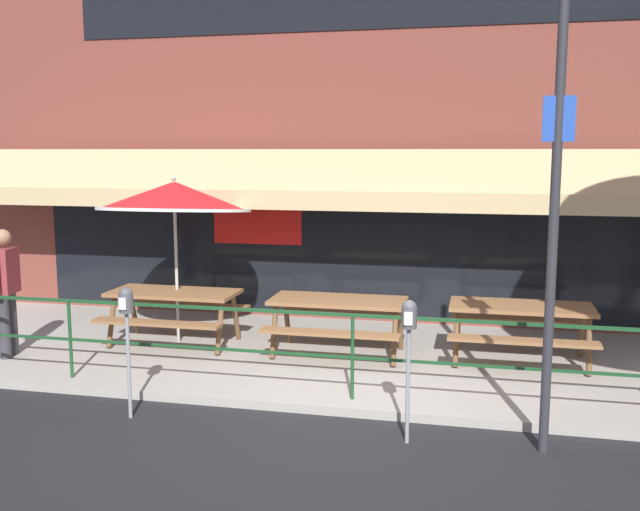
# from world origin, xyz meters

# --- Properties ---
(ground_plane) EXTENTS (120.00, 120.00, 0.00)m
(ground_plane) POSITION_xyz_m (0.00, 0.00, 0.00)
(ground_plane) COLOR black
(patio_deck) EXTENTS (15.00, 4.00, 0.10)m
(patio_deck) POSITION_xyz_m (0.00, 2.00, 0.05)
(patio_deck) COLOR #9E998E
(patio_deck) RESTS_ON ground
(restaurant_building) EXTENTS (15.00, 1.60, 7.65)m
(restaurant_building) POSITION_xyz_m (0.00, 4.22, 3.80)
(restaurant_building) COLOR brown
(restaurant_building) RESTS_ON ground
(patio_railing) EXTENTS (13.84, 0.04, 0.97)m
(patio_railing) POSITION_xyz_m (0.00, 0.30, 0.80)
(patio_railing) COLOR #194723
(patio_railing) RESTS_ON patio_deck
(picnic_table_left) EXTENTS (1.80, 1.42, 0.76)m
(picnic_table_left) POSITION_xyz_m (-2.86, 1.99, 0.71)
(picnic_table_left) COLOR brown
(picnic_table_left) RESTS_ON patio_deck
(picnic_table_centre) EXTENTS (1.80, 1.42, 0.76)m
(picnic_table_centre) POSITION_xyz_m (-0.50, 1.98, 0.71)
(picnic_table_centre) COLOR brown
(picnic_table_centre) RESTS_ON patio_deck
(picnic_table_right) EXTENTS (1.80, 1.42, 0.76)m
(picnic_table_right) POSITION_xyz_m (1.87, 2.13, 0.71)
(picnic_table_right) COLOR brown
(picnic_table_right) RESTS_ON patio_deck
(patio_umbrella_left) EXTENTS (2.14, 2.14, 2.38)m
(patio_umbrella_left) POSITION_xyz_m (-2.86, 2.11, 2.18)
(patio_umbrella_left) COLOR #B7B2A8
(patio_umbrella_left) RESTS_ON patio_deck
(pedestrian_walking) EXTENTS (0.31, 0.61, 1.71)m
(pedestrian_walking) POSITION_xyz_m (-4.77, 0.93, 1.06)
(pedestrian_walking) COLOR #333338
(pedestrian_walking) RESTS_ON patio_deck
(parking_meter_near) EXTENTS (0.15, 0.16, 1.42)m
(parking_meter_near) POSITION_xyz_m (-2.26, -0.52, 1.15)
(parking_meter_near) COLOR gray
(parking_meter_near) RESTS_ON ground
(parking_meter_far) EXTENTS (0.15, 0.16, 1.42)m
(parking_meter_far) POSITION_xyz_m (0.69, -0.53, 1.15)
(parking_meter_far) COLOR gray
(parking_meter_far) RESTS_ON ground
(street_sign_pole) EXTENTS (0.28, 0.09, 4.31)m
(street_sign_pole) POSITION_xyz_m (1.97, -0.45, 2.21)
(street_sign_pole) COLOR #2D2D33
(street_sign_pole) RESTS_ON ground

